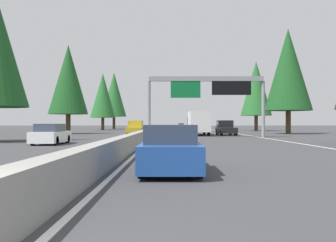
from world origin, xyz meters
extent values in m
plane|color=#38383A|center=(60.00, 0.00, 0.00)|extent=(320.00, 320.00, 0.00)
cube|color=gray|center=(80.00, 0.30, 0.45)|extent=(180.00, 0.56, 0.90)
cube|color=silver|center=(70.00, -11.52, 0.01)|extent=(160.00, 0.16, 0.01)
cube|color=silver|center=(70.00, -0.25, 0.01)|extent=(160.00, 0.16, 0.01)
cylinder|color=gray|center=(36.23, 0.30, 3.02)|extent=(0.36, 0.36, 6.04)
cylinder|color=gray|center=(36.23, -12.02, 3.02)|extent=(0.36, 0.36, 6.04)
cube|color=gray|center=(36.23, -5.86, 6.29)|extent=(0.50, 12.32, 0.50)
cube|color=#0C602D|center=(36.08, -3.64, 5.19)|extent=(0.12, 3.20, 1.90)
cube|color=black|center=(36.08, -8.57, 5.29)|extent=(0.16, 4.20, 1.50)
cube|color=#1E4793|center=(8.44, -1.92, 0.53)|extent=(4.40, 1.80, 0.76)
cube|color=#2D3847|center=(8.22, -1.92, 1.19)|extent=(2.46, 1.51, 0.56)
cylinder|color=black|center=(9.85, -1.13, 0.32)|extent=(0.64, 0.22, 0.64)
cylinder|color=black|center=(9.85, -2.71, 0.32)|extent=(0.64, 0.22, 0.64)
cylinder|color=black|center=(7.03, -1.13, 0.32)|extent=(0.64, 0.22, 0.64)
cylinder|color=black|center=(7.03, -2.71, 0.32)|extent=(0.64, 0.22, 0.64)
cube|color=black|center=(42.93, -9.05, 0.61)|extent=(5.60, 2.00, 0.70)
cube|color=black|center=(43.93, -9.05, 1.41)|extent=(2.24, 1.84, 0.90)
cube|color=#2D3847|center=(43.93, -9.05, 1.50)|extent=(2.02, 1.92, 0.41)
cylinder|color=black|center=(44.77, -8.19, 0.40)|extent=(0.80, 0.28, 0.80)
cylinder|color=black|center=(44.77, -9.91, 0.40)|extent=(0.80, 0.28, 0.80)
cylinder|color=black|center=(41.08, -8.19, 0.40)|extent=(0.80, 0.28, 0.80)
cylinder|color=black|center=(41.08, -9.91, 0.40)|extent=(0.80, 0.28, 0.80)
cube|color=white|center=(42.11, -5.54, 1.70)|extent=(6.12, 2.40, 2.50)
cube|color=black|center=(46.36, -5.54, 1.40)|extent=(2.38, 2.30, 1.90)
cylinder|color=black|center=(46.19, -4.48, 0.45)|extent=(0.90, 0.28, 0.90)
cylinder|color=black|center=(46.19, -6.60, 0.45)|extent=(0.90, 0.28, 0.90)
cylinder|color=black|center=(40.41, -4.48, 0.45)|extent=(0.90, 0.28, 0.90)
cylinder|color=black|center=(40.41, -6.60, 0.45)|extent=(0.90, 0.28, 0.90)
cube|color=#2D6B38|center=(105.27, -5.44, 0.53)|extent=(4.40, 1.80, 0.76)
cube|color=#2D3847|center=(105.05, -5.44, 1.19)|extent=(2.46, 1.51, 0.56)
cylinder|color=black|center=(106.68, -4.65, 0.32)|extent=(0.64, 0.22, 0.64)
cylinder|color=black|center=(106.68, -6.23, 0.32)|extent=(0.64, 0.22, 0.64)
cylinder|color=black|center=(103.86, -4.65, 0.32)|extent=(0.64, 0.22, 0.64)
cylinder|color=black|center=(103.86, -6.23, 0.32)|extent=(0.64, 0.22, 0.64)
cube|color=white|center=(23.15, 6.62, 0.53)|extent=(4.40, 1.80, 0.76)
cube|color=#2D3847|center=(22.93, 6.62, 1.19)|extent=(2.46, 1.51, 0.56)
cylinder|color=black|center=(24.56, 7.41, 0.32)|extent=(0.64, 0.22, 0.64)
cylinder|color=black|center=(24.56, 5.83, 0.32)|extent=(0.64, 0.22, 0.64)
cylinder|color=black|center=(21.74, 7.41, 0.32)|extent=(0.64, 0.22, 0.64)
cylinder|color=black|center=(21.74, 5.83, 0.32)|extent=(0.64, 0.22, 0.64)
cube|color=#AD931E|center=(46.38, 2.74, 0.61)|extent=(5.60, 2.00, 0.70)
cube|color=#AD931E|center=(47.39, 2.74, 1.41)|extent=(2.24, 1.84, 0.90)
cube|color=#2D3847|center=(47.39, 2.74, 1.50)|extent=(2.02, 1.92, 0.41)
cylinder|color=black|center=(48.23, 3.60, 0.40)|extent=(0.80, 0.28, 0.80)
cylinder|color=black|center=(48.23, 1.88, 0.40)|extent=(0.80, 0.28, 0.80)
cylinder|color=black|center=(44.53, 3.60, 0.40)|extent=(0.80, 0.28, 0.80)
cylinder|color=black|center=(44.53, 1.88, 0.40)|extent=(0.80, 0.28, 0.80)
cylinder|color=#4C3823|center=(48.80, -18.81, 1.65)|extent=(0.72, 0.72, 3.30)
cone|color=#194C1E|center=(48.80, -18.81, 9.15)|extent=(6.60, 6.60, 11.70)
cylinder|color=#4C3823|center=(68.07, -18.84, 1.50)|extent=(0.69, 0.69, 3.00)
cone|color=#236028|center=(68.07, -18.84, 8.32)|extent=(6.00, 6.00, 10.64)
cylinder|color=#4C3823|center=(48.77, 12.51, 1.40)|extent=(0.66, 0.66, 2.79)
cone|color=#194C1E|center=(48.77, 12.51, 7.74)|extent=(5.58, 5.58, 9.90)
cylinder|color=#4C3823|center=(75.84, 12.52, 1.35)|extent=(0.66, 0.66, 2.71)
cone|color=#236028|center=(75.84, 12.52, 7.50)|extent=(5.41, 5.41, 9.59)
cylinder|color=#4C3823|center=(91.25, 12.44, 1.61)|extent=(0.71, 0.71, 3.22)
cone|color=#236028|center=(91.25, 12.44, 8.92)|extent=(6.43, 6.43, 11.41)
camera|label=1|loc=(-3.06, -1.88, 1.52)|focal=39.02mm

